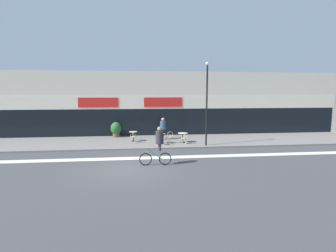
% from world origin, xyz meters
% --- Properties ---
extents(ground_plane, '(120.00, 120.00, 0.00)m').
position_xyz_m(ground_plane, '(0.00, 0.00, 0.00)').
color(ground_plane, '#424244').
extents(sidewalk_slab, '(40.00, 5.50, 0.12)m').
position_xyz_m(sidewalk_slab, '(0.00, 7.25, 0.06)').
color(sidewalk_slab, slate).
rests_on(sidewalk_slab, ground).
extents(storefront_facade, '(40.00, 4.06, 5.86)m').
position_xyz_m(storefront_facade, '(0.00, 11.97, 2.91)').
color(storefront_facade, beige).
rests_on(storefront_facade, ground).
extents(bike_lane_stripe, '(36.00, 0.70, 0.01)m').
position_xyz_m(bike_lane_stripe, '(0.00, 2.22, 0.00)').
color(bike_lane_stripe, silver).
rests_on(bike_lane_stripe, ground).
extents(bistro_table_0, '(0.64, 0.64, 0.76)m').
position_xyz_m(bistro_table_0, '(0.19, 7.32, 0.66)').
color(bistro_table_0, black).
rests_on(bistro_table_0, sidewalk_slab).
extents(bistro_table_1, '(0.66, 0.66, 0.76)m').
position_xyz_m(bistro_table_1, '(2.29, 6.10, 0.66)').
color(bistro_table_1, black).
rests_on(bistro_table_1, sidewalk_slab).
extents(bistro_table_2, '(0.77, 0.77, 0.74)m').
position_xyz_m(bistro_table_2, '(4.02, 6.31, 0.65)').
color(bistro_table_2, black).
rests_on(bistro_table_2, sidewalk_slab).
extents(cafe_chair_0_near, '(0.42, 0.59, 0.90)m').
position_xyz_m(cafe_chair_0_near, '(0.18, 6.69, 0.64)').
color(cafe_chair_0_near, beige).
rests_on(cafe_chair_0_near, sidewalk_slab).
extents(cafe_chair_1_near, '(0.41, 0.58, 0.90)m').
position_xyz_m(cafe_chair_1_near, '(2.29, 5.48, 0.64)').
color(cafe_chair_1_near, beige).
rests_on(cafe_chair_1_near, sidewalk_slab).
extents(cafe_chair_1_side, '(0.58, 0.42, 0.90)m').
position_xyz_m(cafe_chair_1_side, '(2.91, 6.11, 0.64)').
color(cafe_chair_1_side, beige).
rests_on(cafe_chair_1_side, sidewalk_slab).
extents(cafe_chair_2_near, '(0.41, 0.58, 0.90)m').
position_xyz_m(cafe_chair_2_near, '(4.02, 5.69, 0.64)').
color(cafe_chair_2_near, beige).
rests_on(cafe_chair_2_near, sidewalk_slab).
extents(planter_pot, '(0.90, 0.90, 1.30)m').
position_xyz_m(planter_pot, '(-1.34, 9.44, 0.81)').
color(planter_pot, brown).
rests_on(planter_pot, sidewalk_slab).
extents(lamp_post, '(0.26, 0.26, 6.02)m').
position_xyz_m(lamp_post, '(5.54, 5.02, 3.55)').
color(lamp_post, black).
rests_on(lamp_post, sidewalk_slab).
extents(cyclist_0, '(1.77, 0.50, 2.14)m').
position_xyz_m(cyclist_0, '(1.69, 0.54, 1.24)').
color(cyclist_0, black).
rests_on(cyclist_0, ground).
extents(pedestrian_near_end, '(0.57, 0.57, 1.79)m').
position_xyz_m(pedestrian_near_end, '(2.62, 7.84, 1.18)').
color(pedestrian_near_end, black).
rests_on(pedestrian_near_end, sidewalk_slab).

